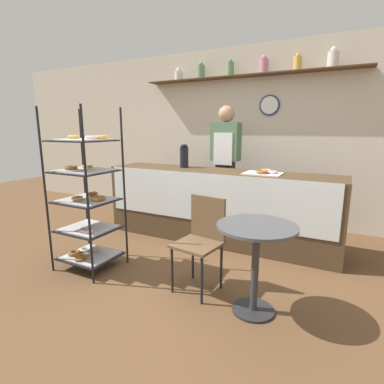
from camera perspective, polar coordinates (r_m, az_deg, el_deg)
ground_plane at (r=3.17m, az=-3.43°, el=-15.61°), size 14.00×14.00×0.00m
back_wall at (r=4.91m, az=10.37°, el=10.68°), size 10.00×0.30×2.70m
display_counter at (r=3.95m, az=4.90°, el=-2.66°), size 3.04×0.62×0.94m
pastry_rack at (r=3.29m, az=-19.42°, el=-1.51°), size 0.60×0.53×1.68m
person_worker at (r=4.37m, az=6.38°, el=5.66°), size 0.40×0.23×1.78m
cafe_table at (r=2.44m, az=12.09°, el=-10.41°), size 0.63×0.63×0.74m
cafe_chair at (r=2.77m, az=1.98°, el=-7.96°), size 0.43×0.43×0.86m
coffee_carafe at (r=4.16m, az=-1.51°, el=6.85°), size 0.12×0.12×0.32m
donut_tray_counter at (r=3.67m, az=13.90°, el=3.66°), size 0.44×0.33×0.05m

